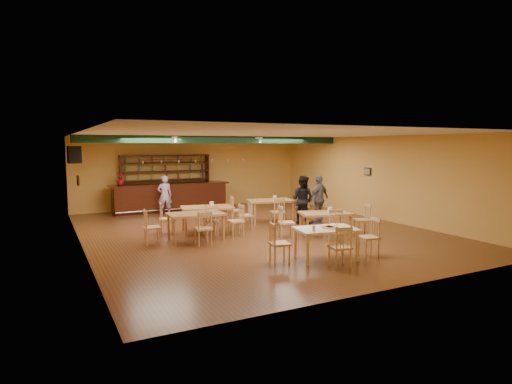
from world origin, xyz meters
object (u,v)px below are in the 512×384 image
dining_table_b (271,211)px  patron_right_a (303,200)px  dining_table_c (196,227)px  patron_bar (165,195)px  near_table (326,244)px  dining_table_a (207,219)px  dining_table_d (325,224)px  bar_counter (171,197)px

dining_table_b → patron_right_a: patron_right_a is taller
dining_table_c → patron_bar: patron_bar is taller
near_table → patron_bar: patron_bar is taller
dining_table_a → dining_table_c: dining_table_a is taller
dining_table_c → dining_table_d: (3.52, -1.28, -0.03)m
bar_counter → dining_table_b: (2.47, -3.94, -0.18)m
bar_counter → patron_bar: 0.96m
dining_table_a → dining_table_c: 1.20m
dining_table_c → dining_table_d: bearing=-17.1°
dining_table_c → dining_table_a: bearing=57.2°
near_table → patron_bar: (-1.67, 8.06, 0.39)m
dining_table_d → dining_table_c: bearing=176.4°
dining_table_c → patron_right_a: patron_right_a is taller
patron_bar → patron_right_a: (3.72, -3.92, 0.06)m
bar_counter → dining_table_a: bar_counter is taller
dining_table_b → dining_table_c: bearing=-144.5°
bar_counter → patron_bar: (-0.46, -0.83, 0.19)m
bar_counter → patron_right_a: 5.77m
dining_table_a → dining_table_d: bearing=-27.3°
dining_table_d → patron_right_a: bearing=90.9°
dining_table_a → dining_table_d: (2.82, -2.26, -0.03)m
dining_table_b → dining_table_d: size_ratio=1.07×
dining_table_b → patron_right_a: bearing=-35.3°
dining_table_a → patron_right_a: size_ratio=0.95×
dining_table_c → dining_table_d: size_ratio=1.07×
dining_table_b → near_table: dining_table_b is taller
near_table → patron_right_a: 4.65m
dining_table_a → dining_table_b: size_ratio=1.01×
bar_counter → patron_bar: bearing=-118.9°
patron_right_a → patron_bar: bearing=14.5°
dining_table_b → dining_table_a: bearing=-157.0°
dining_table_c → dining_table_d: dining_table_c is taller
dining_table_c → patron_right_a: (4.09, 0.79, 0.44)m
dining_table_d → patron_bar: bearing=134.1°
dining_table_c → near_table: (2.04, -3.35, -0.01)m
patron_bar → patron_right_a: size_ratio=0.92×
dining_table_d → dining_table_b: bearing=110.9°
patron_bar → patron_right_a: bearing=140.0°
dining_table_c → dining_table_b: bearing=28.6°
patron_bar → dining_table_c: bearing=92.0°
dining_table_a → near_table: (1.34, -4.33, -0.02)m
bar_counter → patron_right_a: patron_right_a is taller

